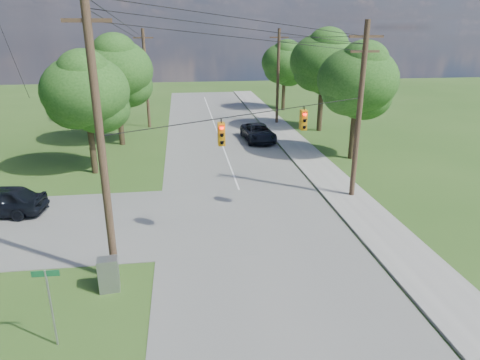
{
  "coord_description": "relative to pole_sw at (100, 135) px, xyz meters",
  "views": [
    {
      "loc": [
        -1.48,
        -15.93,
        10.07
      ],
      "look_at": [
        1.38,
        5.0,
        2.52
      ],
      "focal_mm": 32.0,
      "sensor_mm": 36.0,
      "label": 1
    }
  ],
  "objects": [
    {
      "name": "pole_north_e",
      "position": [
        13.5,
        29.6,
        -1.1
      ],
      "size": [
        2.0,
        0.32,
        10.0
      ],
      "color": "brown",
      "rests_on": "ground"
    },
    {
      "name": "pole_sw",
      "position": [
        0.0,
        0.0,
        0.0
      ],
      "size": [
        2.0,
        0.32,
        12.0
      ],
      "color": "brown",
      "rests_on": "ground"
    },
    {
      "name": "car_main_north",
      "position": [
        10.1,
        22.21,
        -5.43
      ],
      "size": [
        2.87,
        5.67,
        1.54
      ],
      "primitive_type": "imported",
      "rotation": [
        0.0,
        0.0,
        0.06
      ],
      "color": "black",
      "rests_on": "main_road"
    },
    {
      "name": "tree_e_near",
      "position": [
        16.6,
        15.6,
        0.02
      ],
      "size": [
        6.2,
        6.2,
        8.81
      ],
      "color": "#433421",
      "rests_on": "ground"
    },
    {
      "name": "traffic_signals",
      "position": [
        7.15,
        4.03,
        -0.73
      ],
      "size": [
        4.91,
        3.27,
        1.05
      ],
      "color": "orange",
      "rests_on": "ground"
    },
    {
      "name": "control_cabinet",
      "position": [
        -0.1,
        -0.88,
        -5.51
      ],
      "size": [
        0.85,
        0.66,
        1.44
      ],
      "primitive_type": "cube",
      "rotation": [
        0.0,
        0.0,
        0.11
      ],
      "color": "gray",
      "rests_on": "ground"
    },
    {
      "name": "pole_north_w",
      "position": [
        -0.4,
        29.6,
        -1.1
      ],
      "size": [
        2.0,
        0.32,
        10.0
      ],
      "color": "brown",
      "rests_on": "ground"
    },
    {
      "name": "pole_ne",
      "position": [
        13.5,
        7.6,
        -0.76
      ],
      "size": [
        2.0,
        0.32,
        10.5
      ],
      "color": "brown",
      "rests_on": "ground"
    },
    {
      "name": "tree_w_mid",
      "position": [
        -2.4,
        22.6,
        0.35
      ],
      "size": [
        6.4,
        6.4,
        9.22
      ],
      "color": "#433421",
      "rests_on": "ground"
    },
    {
      "name": "power_lines",
      "position": [
        6.1,
        11.14,
        2.93
      ],
      "size": [
        13.93,
        29.62,
        4.93
      ],
      "color": "black",
      "rests_on": "ground"
    },
    {
      "name": "car_cross_dark",
      "position": [
        -7.28,
        7.5,
        -5.35
      ],
      "size": [
        5.17,
        2.59,
        1.69
      ],
      "primitive_type": "imported",
      "rotation": [
        0.0,
        0.0,
        -1.69
      ],
      "color": "black",
      "rests_on": "cross_road"
    },
    {
      "name": "street_name_sign",
      "position": [
        -1.39,
        -3.91,
        -4.42
      ],
      "size": [
        0.86,
        0.07,
        2.87
      ],
      "rotation": [
        0.0,
        0.0,
        -0.03
      ],
      "color": "gray",
      "rests_on": "ground"
    },
    {
      "name": "tree_w_far",
      "position": [
        -4.4,
        32.6,
        0.02
      ],
      "size": [
        6.0,
        6.0,
        8.73
      ],
      "color": "#433421",
      "rests_on": "ground"
    },
    {
      "name": "tree_w_near",
      "position": [
        -3.4,
        14.6,
        -0.3
      ],
      "size": [
        6.0,
        6.0,
        8.4
      ],
      "color": "#433421",
      "rests_on": "ground"
    },
    {
      "name": "tree_e_far",
      "position": [
        16.1,
        37.6,
        -0.31
      ],
      "size": [
        5.8,
        5.8,
        8.32
      ],
      "color": "#433421",
      "rests_on": "ground"
    },
    {
      "name": "tree_e_mid",
      "position": [
        17.1,
        25.6,
        0.68
      ],
      "size": [
        6.6,
        6.6,
        9.64
      ],
      "color": "#433421",
      "rests_on": "ground"
    },
    {
      "name": "sidewalk_east",
      "position": [
        13.3,
        4.6,
        -6.17
      ],
      "size": [
        2.6,
        100.0,
        0.12
      ],
      "primitive_type": "cube",
      "color": "#ACA8A1",
      "rests_on": "ground"
    },
    {
      "name": "main_road",
      "position": [
        6.6,
        4.6,
        -6.21
      ],
      "size": [
        10.0,
        100.0,
        0.03
      ],
      "primitive_type": "cube",
      "color": "gray",
      "rests_on": "ground"
    },
    {
      "name": "ground",
      "position": [
        4.6,
        -0.4,
        -6.23
      ],
      "size": [
        140.0,
        140.0,
        0.0
      ],
      "primitive_type": "plane",
      "color": "#2D511B",
      "rests_on": "ground"
    }
  ]
}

